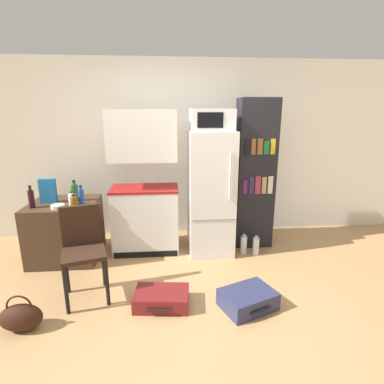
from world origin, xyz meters
TOP-DOWN VIEW (x-y plane):
  - ground_plane at (0.00, 0.00)m, footprint 24.00×24.00m
  - wall_back at (0.20, 2.00)m, footprint 6.40×0.10m
  - side_table at (-1.48, 1.22)m, footprint 0.80×0.75m
  - kitchen_hutch at (-0.48, 1.35)m, footprint 0.87×0.50m
  - refrigerator at (0.37, 1.28)m, footprint 0.57×0.66m
  - microwave at (0.37, 1.28)m, footprint 0.52×0.44m
  - bookshelf at (0.99, 1.43)m, footprint 0.50×0.35m
  - bottle_wine_dark at (-1.77, 1.04)m, footprint 0.07×0.07m
  - bottle_milk_white at (-1.33, 1.11)m, footprint 0.09×0.09m
  - bottle_blue_soda at (-1.20, 1.05)m, footprint 0.07×0.07m
  - bottle_green_tall at (-1.35, 1.29)m, footprint 0.08×0.08m
  - bottle_amber_beer at (-1.27, 0.99)m, footprint 0.08×0.08m
  - bowl at (-1.46, 0.99)m, footprint 0.16×0.16m
  - cereal_box at (-1.65, 1.24)m, footprint 0.19×0.07m
  - chair at (-1.03, 0.35)m, footprint 0.50×0.50m
  - suitcase_large_flat at (-0.26, 0.10)m, footprint 0.55×0.40m
  - suitcase_small_flat at (0.56, 0.00)m, footprint 0.59×0.52m
  - handbag at (-1.46, -0.14)m, footprint 0.36×0.20m
  - water_bottle_front at (0.96, 1.07)m, footprint 0.08×0.08m
  - water_bottle_middle at (0.81, 1.12)m, footprint 0.08×0.08m

SIDE VIEW (x-z plane):
  - ground_plane at x=0.00m, z-range 0.00..0.00m
  - suitcase_large_flat at x=-0.26m, z-range 0.00..0.15m
  - suitcase_small_flat at x=0.56m, z-range 0.00..0.17m
  - handbag at x=-1.46m, z-range -0.04..0.29m
  - water_bottle_front at x=0.96m, z-range -0.02..0.27m
  - water_bottle_middle at x=0.81m, z-range -0.02..0.28m
  - side_table at x=-1.48m, z-range 0.00..0.73m
  - chair at x=-1.03m, z-range 0.10..1.03m
  - bowl at x=-1.46m, z-range 0.73..0.78m
  - refrigerator at x=0.37m, z-range 0.00..1.60m
  - bottle_amber_beer at x=-1.27m, z-range 0.72..0.88m
  - bottle_milk_white at x=-1.33m, z-range 0.72..0.89m
  - bottle_blue_soda at x=-1.20m, z-range 0.71..0.97m
  - bottle_green_tall at x=-1.35m, z-range 0.71..0.98m
  - bottle_wine_dark at x=-1.77m, z-range 0.71..0.98m
  - kitchen_hutch at x=-0.48m, z-range -0.07..1.78m
  - cereal_box at x=-1.65m, z-range 0.73..1.03m
  - bookshelf at x=0.99m, z-range 0.00..1.99m
  - wall_back at x=0.20m, z-range 0.00..2.55m
  - microwave at x=0.37m, z-range 1.60..1.86m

